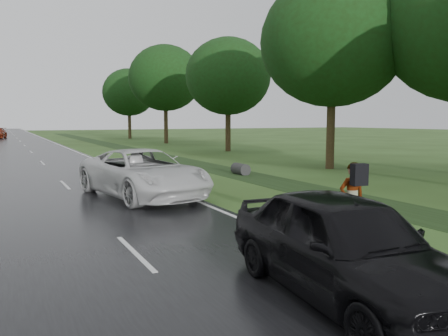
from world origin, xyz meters
TOP-DOWN VIEW (x-y plane):
  - edge_stripe_east at (6.75, 45.00)m, footprint 0.12×180.00m
  - drainage_ditch at (11.50, 18.71)m, footprint 2.20×120.00m
  - tree_east_b at (17.00, 10.00)m, footprint 7.60×7.60m
  - tree_east_c at (18.20, 24.00)m, footprint 7.00×7.00m
  - tree_east_d at (17.80, 38.00)m, footprint 8.00×8.00m
  - tree_east_f at (17.50, 52.00)m, footprint 7.20×7.20m
  - pedestrian at (8.14, -0.93)m, footprint 0.79×0.77m
  - white_pickup at (5.50, 6.03)m, footprint 3.58×6.08m
  - dark_sedan at (5.61, -3.47)m, footprint 2.27×4.72m

SIDE VIEW (x-z plane):
  - drainage_ditch at x=11.50m, z-range -0.24..0.32m
  - edge_stripe_east at x=6.75m, z-range 0.04..0.05m
  - dark_sedan at x=5.61m, z-range 0.04..1.59m
  - white_pickup at x=5.50m, z-range 0.04..1.63m
  - pedestrian at x=8.14m, z-range 0.03..1.71m
  - tree_east_c at x=18.20m, z-range 1.49..10.78m
  - tree_east_f at x=17.50m, z-range 1.56..11.18m
  - tree_east_b at x=17.00m, z-range 1.63..11.74m
  - tree_east_d at x=17.80m, z-range 1.77..12.53m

